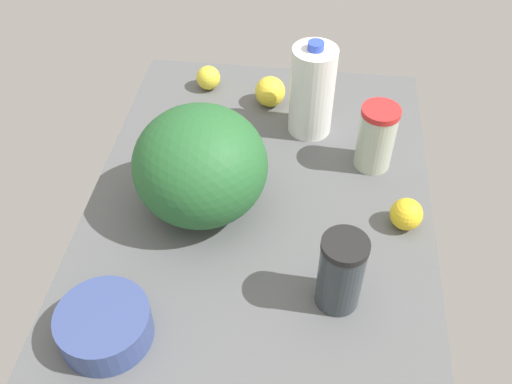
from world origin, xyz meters
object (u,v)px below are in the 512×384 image
(tumbler_cup, at_px, (376,137))
(shaker_bottle, at_px, (341,272))
(lemon_by_jug, at_px, (406,214))
(lemon_near_front, at_px, (208,78))
(watermelon, at_px, (200,166))
(mixing_bowl, at_px, (105,325))
(lemon_loose, at_px, (270,92))
(milk_jug, at_px, (312,91))

(tumbler_cup, bearing_deg, shaker_bottle, -10.64)
(lemon_by_jug, relative_size, lemon_near_front, 1.06)
(tumbler_cup, bearing_deg, watermelon, -63.49)
(shaker_bottle, distance_m, mixing_bowl, 0.43)
(shaker_bottle, bearing_deg, lemon_by_jug, 145.95)
(lemon_loose, bearing_deg, watermelon, -15.27)
(watermelon, height_order, lemon_loose, watermelon)
(mixing_bowl, bearing_deg, tumbler_cup, 137.12)
(tumbler_cup, xyz_separation_m, watermelon, (0.18, -0.37, 0.04))
(mixing_bowl, xyz_separation_m, lemon_loose, (-0.73, 0.22, 0.01))
(mixing_bowl, height_order, milk_jug, milk_jug)
(milk_jug, xyz_separation_m, lemon_by_jug, (0.30, 0.22, -0.08))
(shaker_bottle, relative_size, milk_jug, 0.68)
(lemon_loose, xyz_separation_m, lemon_by_jug, (0.39, 0.33, -0.01))
(shaker_bottle, distance_m, tumbler_cup, 0.40)
(tumbler_cup, bearing_deg, milk_jug, -126.08)
(mixing_bowl, xyz_separation_m, lemon_near_front, (-0.78, 0.05, -0.00))
(lemon_by_jug, xyz_separation_m, lemon_near_front, (-0.44, -0.50, -0.00))
(milk_jug, relative_size, lemon_near_front, 3.81)
(tumbler_cup, xyz_separation_m, lemon_near_front, (-0.26, -0.44, -0.05))
(watermelon, xyz_separation_m, lemon_loose, (-0.39, 0.11, -0.08))
(tumbler_cup, relative_size, lemon_loose, 2.03)
(mixing_bowl, distance_m, lemon_by_jug, 0.64)
(lemon_loose, bearing_deg, tumbler_cup, 52.41)
(mixing_bowl, relative_size, lemon_near_front, 2.60)
(watermelon, bearing_deg, lemon_near_front, -171.15)
(watermelon, distance_m, lemon_loose, 0.41)
(tumbler_cup, bearing_deg, lemon_near_front, -120.30)
(shaker_bottle, distance_m, lemon_loose, 0.63)
(milk_jug, height_order, lemon_near_front, milk_jug)
(tumbler_cup, relative_size, lemon_near_front, 2.49)
(tumbler_cup, distance_m, lemon_near_front, 0.51)
(milk_jug, distance_m, lemon_by_jug, 0.38)
(lemon_loose, bearing_deg, mixing_bowl, -16.92)
(tumbler_cup, bearing_deg, lemon_loose, -127.59)
(lemon_near_front, bearing_deg, lemon_by_jug, 48.62)
(lemon_by_jug, bearing_deg, shaker_bottle, -34.05)
(shaker_bottle, height_order, lemon_by_jug, shaker_bottle)
(mixing_bowl, bearing_deg, lemon_by_jug, 121.31)
(shaker_bottle, relative_size, lemon_loose, 2.12)
(lemon_loose, bearing_deg, shaker_bottle, 17.69)
(milk_jug, distance_m, lemon_near_front, 0.33)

